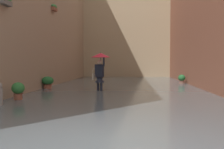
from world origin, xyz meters
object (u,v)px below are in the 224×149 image
object	(u,v)px
potted_plant_mid_right	(18,91)
potted_plant_mid_left	(182,80)
person_wading	(100,65)
potted_plant_near_right	(48,83)

from	to	relation	value
potted_plant_mid_right	potted_plant_mid_left	distance (m)	11.38
person_wading	potted_plant_near_right	xyz separation A→B (m)	(2.91, -0.77, -0.98)
potted_plant_mid_right	potted_plant_mid_left	xyz separation A→B (m)	(-7.52, -8.54, -0.06)
potted_plant_near_right	potted_plant_mid_left	bearing A→B (deg)	-152.23
person_wading	potted_plant_mid_right	size ratio (longest dim) A/B	2.55
potted_plant_mid_left	potted_plant_mid_right	bearing A→B (deg)	48.63
person_wading	potted_plant_mid_right	world-z (taller)	person_wading
potted_plant_near_right	potted_plant_mid_left	size ratio (longest dim) A/B	1.07
potted_plant_mid_left	potted_plant_near_right	bearing A→B (deg)	27.77
potted_plant_mid_right	potted_plant_near_right	xyz separation A→B (m)	(0.26, -4.44, -0.01)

